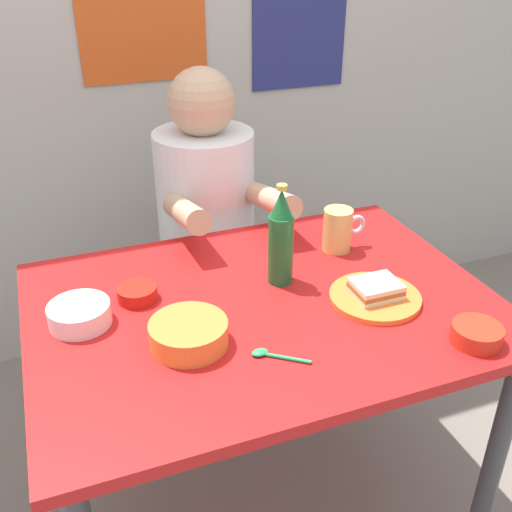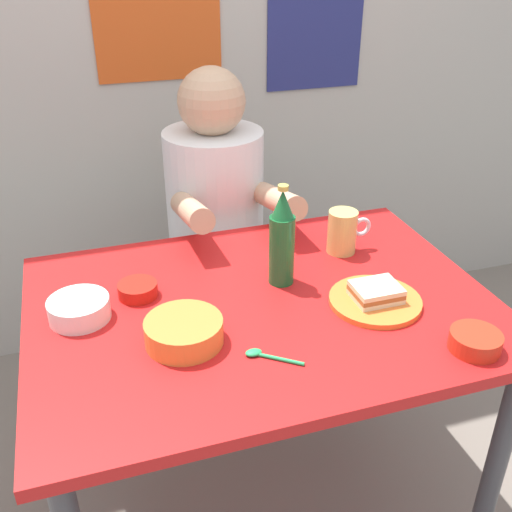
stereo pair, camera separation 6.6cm
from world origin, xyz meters
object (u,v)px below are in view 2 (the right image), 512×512
plate_orange (375,301)px  sandwich (376,292)px  stool (219,299)px  dining_table (262,334)px  rice_bowl_white (79,308)px  beer_mug (343,232)px  person_seated (216,194)px  beer_bottle (282,240)px

plate_orange → sandwich: 0.02m
stool → dining_table: bearing=-94.0°
rice_bowl_white → stool: bearing=50.7°
dining_table → beer_mug: bearing=31.3°
rice_bowl_white → dining_table: bearing=-8.7°
stool → beer_mug: size_ratio=3.57×
dining_table → plate_orange: size_ratio=5.00×
plate_orange → beer_mug: 0.27m
person_seated → rice_bowl_white: 0.72m
beer_mug → plate_orange: bearing=-97.8°
dining_table → rice_bowl_white: bearing=171.3°
person_seated → beer_mug: person_seated is taller
plate_orange → dining_table: bearing=161.0°
beer_mug → rice_bowl_white: (-0.71, -0.11, -0.03)m
dining_table → rice_bowl_white: size_ratio=7.86×
sandwich → rice_bowl_white: 0.69m
stool → beer_bottle: bearing=-86.8°
plate_orange → rice_bowl_white: (-0.67, 0.15, 0.02)m
person_seated → sandwich: bearing=-73.4°
dining_table → rice_bowl_white: 0.44m
stool → beer_mug: (0.25, -0.45, 0.45)m
dining_table → beer_mug: 0.37m
stool → sandwich: sandwich is taller
dining_table → sandwich: sandwich is taller
sandwich → beer_bottle: (-0.18, 0.16, 0.09)m
beer_mug → rice_bowl_white: size_ratio=0.90×
dining_table → plate_orange: bearing=-19.0°
beer_mug → stool: bearing=118.6°
person_seated → plate_orange: 0.74m
person_seated → sandwich: (0.21, -0.71, 0.01)m
person_seated → beer_mug: (0.25, -0.44, 0.03)m
stool → plate_orange: bearing=-73.6°
stool → rice_bowl_white: size_ratio=3.21×
beer_mug → beer_bottle: 0.24m
person_seated → beer_bottle: person_seated is taller
sandwich → beer_bottle: beer_bottle is taller
sandwich → dining_table: bearing=161.0°
rice_bowl_white → beer_mug: bearing=9.0°
stool → person_seated: size_ratio=0.63×
dining_table → beer_bottle: (0.08, 0.08, 0.21)m
sandwich → rice_bowl_white: same height
person_seated → beer_bottle: bearing=-86.7°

